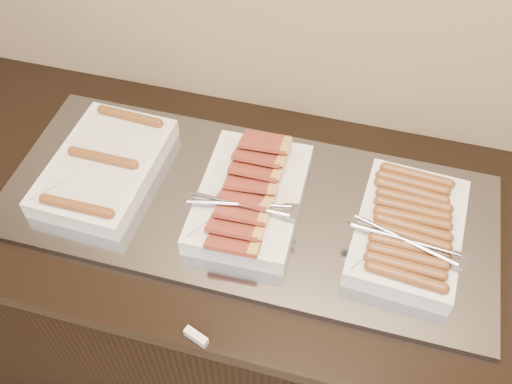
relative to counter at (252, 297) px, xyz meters
The scene contains 6 objects.
counter is the anchor object (origin of this frame).
warming_tray 0.46m from the counter, behind, with size 1.20×0.50×0.02m, color gray.
dish_left 0.62m from the counter, behind, with size 0.26×0.38×0.07m.
dish_center 0.50m from the counter, 119.52° to the right, with size 0.27×0.39×0.09m.
dish_right 0.63m from the counter, ahead, with size 0.27×0.36×0.08m.
label_holder 0.58m from the counter, 92.83° to the right, with size 0.05×0.02×0.02m, color white.
Camera 1 is at (0.24, 1.31, 2.02)m, focal length 40.00 mm.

